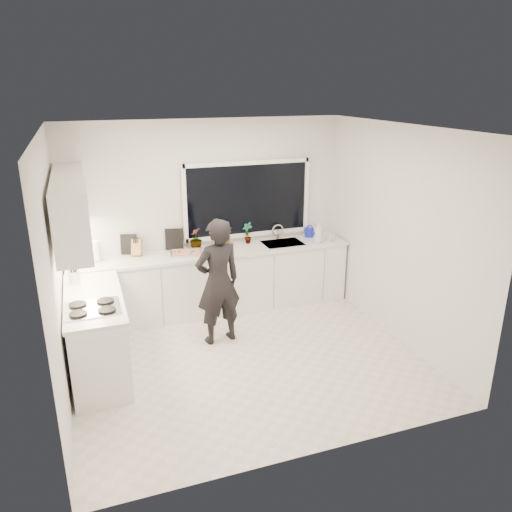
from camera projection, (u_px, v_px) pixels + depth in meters
name	position (u px, v px, depth m)	size (l,w,h in m)	color
floor	(247.00, 359.00, 6.01)	(4.00, 3.50, 0.02)	beige
wall_back	(207.00, 216.00, 7.14)	(4.00, 0.02, 2.70)	white
wall_left	(54.00, 274.00, 4.93)	(0.02, 3.50, 2.70)	white
wall_right	(399.00, 235.00, 6.21)	(0.02, 3.50, 2.70)	white
ceiling	(245.00, 128.00, 5.13)	(4.00, 3.50, 0.02)	white
window	(248.00, 199.00, 7.23)	(1.80, 0.02, 1.00)	black
base_cabinets_back	(215.00, 282.00, 7.16)	(3.92, 0.58, 0.88)	white
base_cabinets_left	(97.00, 335.00, 5.65)	(0.58, 1.60, 0.88)	white
countertop_back	(214.00, 252.00, 7.00)	(3.94, 0.62, 0.04)	silver
countertop_left	(93.00, 298.00, 5.50)	(0.62, 1.60, 0.04)	silver
upper_cabinets	(71.00, 208.00, 5.46)	(0.34, 2.10, 0.70)	white
sink	(283.00, 246.00, 7.35)	(0.58, 0.42, 0.14)	silver
faucet	(278.00, 232.00, 7.48)	(0.03, 0.03, 0.22)	silver
stovetop	(92.00, 308.00, 5.17)	(0.56, 0.48, 0.03)	black
person	(218.00, 282.00, 6.18)	(0.59, 0.39, 1.62)	black
pizza_tray	(187.00, 253.00, 6.85)	(0.43, 0.32, 0.03)	#B7B7BB
pizza	(187.00, 252.00, 6.84)	(0.39, 0.28, 0.01)	red
watering_can	(309.00, 233.00, 7.62)	(0.14, 0.14, 0.13)	#151EC5
paper_towel_roll	(96.00, 251.00, 6.55)	(0.11, 0.11, 0.26)	silver
knife_block	(137.00, 248.00, 6.76)	(0.13, 0.10, 0.22)	#A56F4C
utensil_crock	(74.00, 277.00, 5.81)	(0.13, 0.13, 0.16)	silver
picture_frame_large	(129.00, 244.00, 6.81)	(0.22, 0.02, 0.28)	black
picture_frame_small	(174.00, 239.00, 7.01)	(0.25, 0.02, 0.30)	black
herb_plants	(221.00, 235.00, 7.14)	(0.95, 0.35, 0.34)	#26662D
soap_bottles	(321.00, 233.00, 7.33)	(0.33, 0.15, 0.32)	#D8BF66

